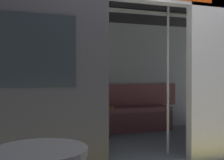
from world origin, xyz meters
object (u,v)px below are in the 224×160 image
book (110,107)px  grab_pole_door (103,77)px  bench_seat (101,114)px  person_seated (92,98)px  train_car (113,50)px  handbag (66,105)px  grab_pole_far (168,77)px

book → grab_pole_door: size_ratio=0.10×
bench_seat → person_seated: 0.39m
person_seated → grab_pole_door: grab_pole_door is taller
train_car → bench_seat: 1.46m
bench_seat → book: size_ratio=13.19×
handbag → grab_pole_door: 1.81m
train_car → grab_pole_far: train_car is taller
train_car → book: bearing=-105.6°
train_car → book: 1.41m
bench_seat → grab_pole_door: size_ratio=1.35×
train_car → handbag: train_car is taller
book → person_seated: bearing=33.3°
book → grab_pole_door: 1.92m
person_seated → handbag: (0.45, -0.10, -0.13)m
book → grab_pole_far: grab_pole_far is taller
train_car → person_seated: train_car is taller
train_car → book: (-0.26, -0.94, -1.02)m
person_seated → book: size_ratio=5.48×
train_car → book: size_ratio=29.09×
grab_pole_far → person_seated: bearing=-66.8°
train_car → grab_pole_door: (0.40, 0.76, -0.43)m
bench_seat → person_seated: (0.20, 0.05, 0.33)m
person_seated → book: person_seated is taller
handbag → grab_pole_door: bearing=95.5°
bench_seat → book: book is taller
handbag → book: (-0.83, 0.02, -0.07)m
person_seated → grab_pole_far: bearing=113.2°
handbag → book: handbag is taller
train_car → handbag: size_ratio=24.62×
handbag → train_car: bearing=120.6°
bench_seat → grab_pole_door: grab_pole_door is taller
train_car → person_seated: size_ratio=5.31×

